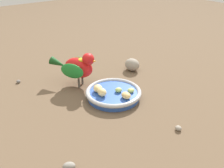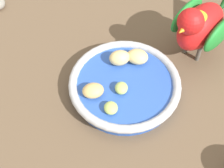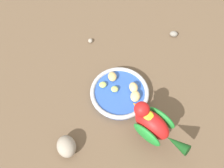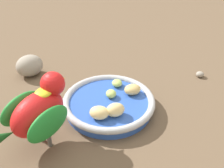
% 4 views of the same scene
% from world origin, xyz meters
% --- Properties ---
extents(ground_plane, '(4.00, 4.00, 0.00)m').
position_xyz_m(ground_plane, '(0.00, 0.00, 0.00)').
color(ground_plane, brown).
extents(feeding_bowl, '(0.20, 0.20, 0.03)m').
position_xyz_m(feeding_bowl, '(0.01, -0.03, 0.02)').
color(feeding_bowl, '#2D56B7').
rests_on(feeding_bowl, ground_plane).
extents(apple_piece_0, '(0.03, 0.03, 0.02)m').
position_xyz_m(apple_piece_0, '(-0.01, -0.02, 0.03)').
color(apple_piece_0, '#B2CC66').
rests_on(apple_piece_0, feeding_bowl).
extents(apple_piece_1, '(0.05, 0.05, 0.03)m').
position_xyz_m(apple_piece_1, '(0.05, -0.07, 0.04)').
color(apple_piece_1, '#E5C67F').
rests_on(apple_piece_1, feeding_bowl).
extents(apple_piece_2, '(0.03, 0.04, 0.03)m').
position_xyz_m(apple_piece_2, '(0.06, -0.03, 0.04)').
color(apple_piece_2, '#E5C67F').
rests_on(apple_piece_2, feeding_bowl).
extents(apple_piece_3, '(0.03, 0.03, 0.02)m').
position_xyz_m(apple_piece_3, '(-0.04, 0.01, 0.03)').
color(apple_piece_3, '#B2CC66').
rests_on(apple_piece_3, feeding_bowl).
extents(apple_piece_4, '(0.03, 0.04, 0.02)m').
position_xyz_m(apple_piece_4, '(-0.00, 0.03, 0.03)').
color(apple_piece_4, tan).
rests_on(apple_piece_4, feeding_bowl).
extents(parrot, '(0.14, 0.18, 0.14)m').
position_xyz_m(parrot, '(0.06, -0.19, 0.08)').
color(parrot, '#59544C').
rests_on(parrot, ground_plane).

